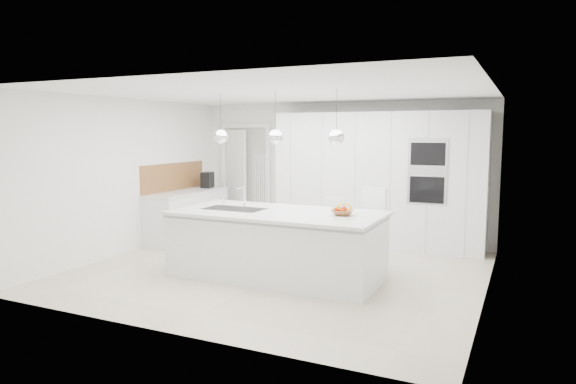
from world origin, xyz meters
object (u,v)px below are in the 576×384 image
at_px(island_base, 276,246).
at_px(espresso_machine, 207,180).
at_px(bar_stool_right, 371,230).
at_px(fruit_bowl, 342,212).
at_px(bar_stool_left, 332,232).

bearing_deg(island_base, espresso_machine, 139.87).
bearing_deg(espresso_machine, bar_stool_right, -32.45).
distance_m(island_base, espresso_machine, 3.37).
bearing_deg(bar_stool_right, fruit_bowl, -91.35).
bearing_deg(island_base, bar_stool_right, 38.10).
relative_size(fruit_bowl, bar_stool_right, 0.25).
distance_m(island_base, bar_stool_right, 1.38).
height_order(island_base, espresso_machine, espresso_machine).
xyz_separation_m(island_base, espresso_machine, (-2.53, 2.13, 0.62)).
distance_m(island_base, bar_stool_left, 1.03).
xyz_separation_m(fruit_bowl, bar_stool_right, (0.17, 0.72, -0.35)).
distance_m(bar_stool_left, bar_stool_right, 0.61).
xyz_separation_m(fruit_bowl, bar_stool_left, (-0.43, 0.80, -0.44)).
relative_size(island_base, bar_stool_right, 2.39).
relative_size(espresso_machine, bar_stool_right, 0.26).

